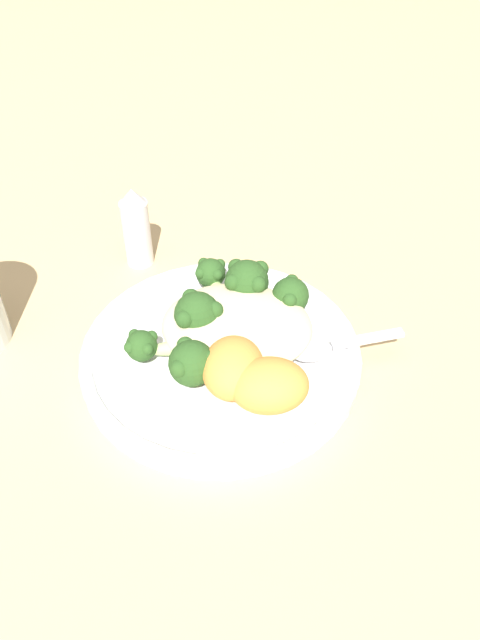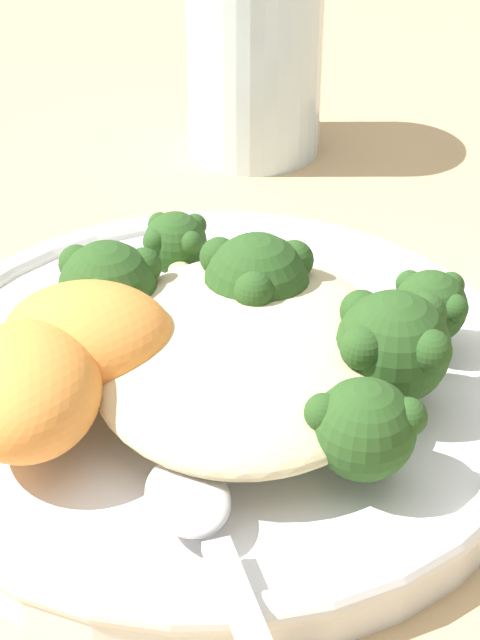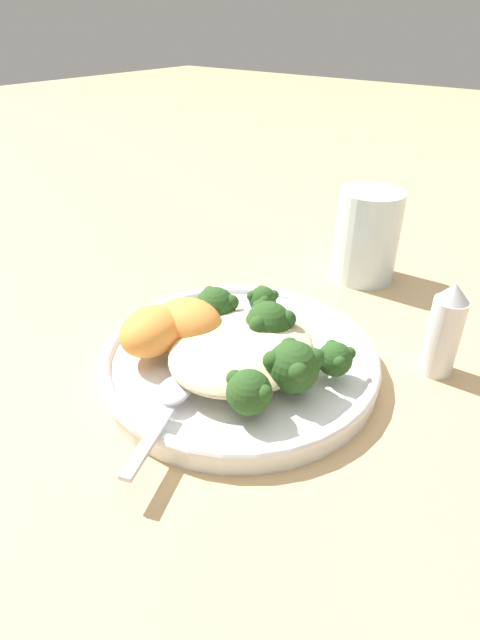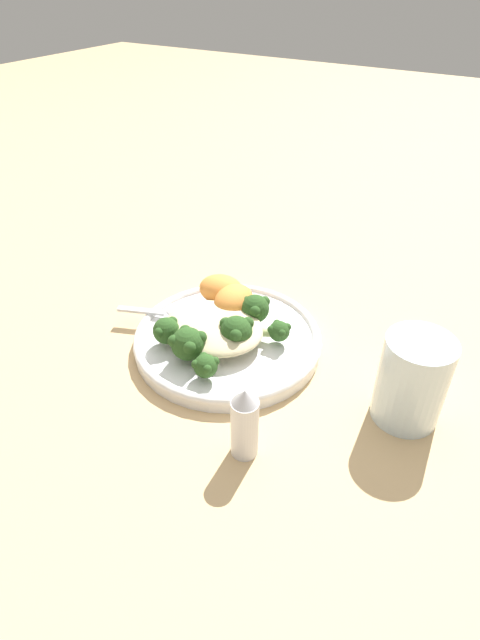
% 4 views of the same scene
% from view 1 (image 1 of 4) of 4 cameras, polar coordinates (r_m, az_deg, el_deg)
% --- Properties ---
extents(ground_plane, '(4.00, 4.00, 0.00)m').
position_cam_1_polar(ground_plane, '(0.56, -2.45, -3.89)').
color(ground_plane, tan).
extents(plate, '(0.25, 0.25, 0.02)m').
position_cam_1_polar(plate, '(0.55, -1.73, -2.99)').
color(plate, white).
rests_on(plate, ground_plane).
extents(quinoa_mound, '(0.13, 0.11, 0.03)m').
position_cam_1_polar(quinoa_mound, '(0.54, -0.29, -0.51)').
color(quinoa_mound, beige).
rests_on(quinoa_mound, plate).
extents(broccoli_stalk_0, '(0.06, 0.08, 0.03)m').
position_cam_1_polar(broccoli_stalk_0, '(0.56, 4.07, 1.57)').
color(broccoli_stalk_0, '#ADC675').
rests_on(broccoli_stalk_0, plate).
extents(broccoli_stalk_1, '(0.04, 0.11, 0.04)m').
position_cam_1_polar(broccoli_stalk_1, '(0.57, 0.67, 2.74)').
color(broccoli_stalk_1, '#ADC675').
rests_on(broccoli_stalk_1, plate).
extents(broccoli_stalk_2, '(0.07, 0.11, 0.03)m').
position_cam_1_polar(broccoli_stalk_2, '(0.58, -1.77, 2.65)').
color(broccoli_stalk_2, '#ADC675').
rests_on(broccoli_stalk_2, plate).
extents(broccoli_stalk_3, '(0.10, 0.05, 0.04)m').
position_cam_1_polar(broccoli_stalk_3, '(0.54, -3.39, 0.25)').
color(broccoli_stalk_3, '#ADC675').
rests_on(broccoli_stalk_3, plate).
extents(broccoli_stalk_4, '(0.11, 0.04, 0.03)m').
position_cam_1_polar(broccoli_stalk_4, '(0.53, -6.47, -2.33)').
color(broccoli_stalk_4, '#ADC675').
rests_on(broccoli_stalk_4, plate).
extents(broccoli_stalk_5, '(0.08, 0.08, 0.04)m').
position_cam_1_polar(broccoli_stalk_5, '(0.51, -3.69, -3.71)').
color(broccoli_stalk_5, '#ADC675').
rests_on(broccoli_stalk_5, plate).
extents(sweet_potato_chunk_0, '(0.05, 0.07, 0.04)m').
position_cam_1_polar(sweet_potato_chunk_0, '(0.50, -0.64, -4.38)').
color(sweet_potato_chunk_0, orange).
rests_on(sweet_potato_chunk_0, plate).
extents(sweet_potato_chunk_1, '(0.07, 0.06, 0.04)m').
position_cam_1_polar(sweet_potato_chunk_1, '(0.48, 2.67, -5.99)').
color(sweet_potato_chunk_1, orange).
rests_on(sweet_potato_chunk_1, plate).
extents(spoon, '(0.10, 0.05, 0.01)m').
position_cam_1_polar(spoon, '(0.54, 7.65, -2.31)').
color(spoon, silver).
rests_on(spoon, plate).
extents(salt_shaker, '(0.03, 0.03, 0.09)m').
position_cam_1_polar(salt_shaker, '(0.65, -9.48, 8.36)').
color(salt_shaker, silver).
rests_on(salt_shaker, ground_plane).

